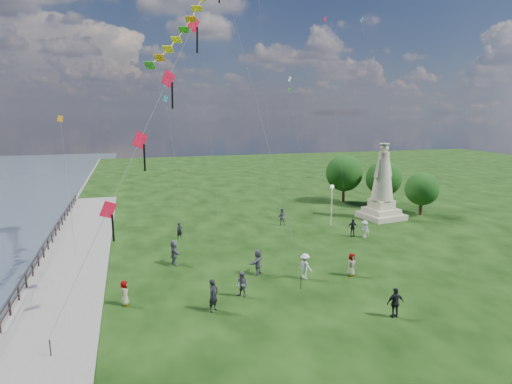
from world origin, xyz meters
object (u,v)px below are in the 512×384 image
object	(u,v)px
person_1	(242,285)
person_8	(365,229)
person_3	(395,303)
person_6	(180,231)
statue	(382,191)
person_11	(258,262)
person_5	(174,252)
person_10	(124,293)
lamppost	(332,196)
person_9	(353,228)
person_7	(281,217)
person_4	(351,265)
person_0	(213,295)
person_2	(305,266)

from	to	relation	value
person_1	person_8	xyz separation A→B (m)	(13.76, 9.10, -0.01)
person_3	person_6	distance (m)	20.88
person_6	person_8	size ratio (longest dim) A/B	0.91
statue	person_11	distance (m)	20.95
person_11	statue	bearing A→B (deg)	166.00
person_5	person_10	bearing A→B (deg)	141.26
statue	lamppost	bearing A→B (deg)	-178.16
person_9	person_11	distance (m)	12.80
lamppost	person_3	distance (m)	19.76
lamppost	person_1	bearing A→B (deg)	-132.68
lamppost	person_7	distance (m)	5.39
statue	person_8	xyz separation A→B (m)	(-5.48, -5.91, -2.22)
person_10	person_5	bearing A→B (deg)	-25.75
lamppost	person_4	distance (m)	13.76
person_4	person_9	distance (m)	9.94
statue	person_0	world-z (taller)	statue
person_4	lamppost	bearing A→B (deg)	46.93
person_10	person_11	bearing A→B (deg)	-70.71
person_8	person_10	bearing A→B (deg)	-85.12
statue	person_1	bearing A→B (deg)	-149.69
person_11	person_3	bearing A→B (deg)	75.03
statue	person_3	distance (m)	23.30
person_1	person_6	size ratio (longest dim) A/B	1.12
person_2	person_8	xyz separation A→B (m)	(8.92, 7.40, -0.08)
person_2	person_5	distance (m)	9.77
person_5	person_3	bearing A→B (deg)	-146.93
person_2	person_7	size ratio (longest dim) A/B	1.02
statue	person_7	distance (m)	11.32
person_5	lamppost	bearing A→B (deg)	-75.76
person_8	person_5	bearing A→B (deg)	-99.83
lamppost	person_0	xyz separation A→B (m)	(-14.89, -15.27, -2.02)
person_1	person_10	world-z (taller)	person_1
person_2	person_9	world-z (taller)	person_2
statue	person_0	size ratio (longest dim) A/B	4.22
person_6	person_11	xyz separation A→B (m)	(4.19, -10.32, 0.18)
lamppost	person_6	bearing A→B (deg)	-178.83
person_0	person_7	xyz separation A→B (m)	(10.17, 16.79, -0.08)
statue	person_10	xyz separation A→B (m)	(-26.10, -14.10, -2.27)
statue	person_9	world-z (taller)	statue
person_0	person_8	size ratio (longest dim) A/B	1.18
person_3	person_7	size ratio (longest dim) A/B	0.99
lamppost	person_7	bearing A→B (deg)	162.14
person_0	person_5	world-z (taller)	person_0
person_7	person_11	xyz separation A→B (m)	(-6.15, -12.15, 0.04)
person_4	person_8	xyz separation A→B (m)	(5.67, 7.88, -0.01)
person_3	person_10	size ratio (longest dim) A/B	1.15
person_11	person_8	bearing A→B (deg)	158.02
statue	person_11	xyz separation A→B (m)	(-17.25, -11.69, -2.11)
lamppost	person_8	distance (m)	5.39
person_1	person_4	bearing A→B (deg)	57.31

